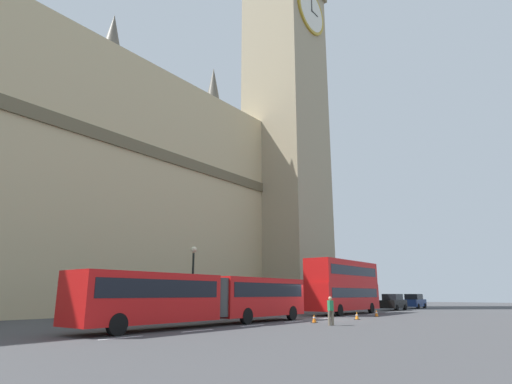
{
  "coord_description": "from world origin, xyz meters",
  "views": [
    {
      "loc": [
        -28.33,
        -16.04,
        1.83
      ],
      "look_at": [
        -2.49,
        3.66,
        9.78
      ],
      "focal_mm": 29.36,
      "sensor_mm": 36.0,
      "label": 1
    }
  ],
  "objects_px": {
    "sedan_lead": "(393,302)",
    "traffic_cone_east": "(376,313)",
    "street_lamp": "(193,277)",
    "pedestrian_near_cones": "(331,310)",
    "traffic_cone_middle": "(357,316)",
    "clock_tower": "(285,72)",
    "double_decker_bus": "(344,285)",
    "traffic_cone_west": "(314,318)",
    "articulated_bus": "(210,295)",
    "sedan_trailing": "(415,301)"
  },
  "relations": [
    {
      "from": "traffic_cone_east",
      "to": "traffic_cone_middle",
      "type": "bearing_deg",
      "value": -175.27
    },
    {
      "from": "articulated_bus",
      "to": "traffic_cone_middle",
      "type": "height_order",
      "value": "articulated_bus"
    },
    {
      "from": "sedan_trailing",
      "to": "traffic_cone_east",
      "type": "distance_m",
      "value": 23.53
    },
    {
      "from": "articulated_bus",
      "to": "traffic_cone_middle",
      "type": "distance_m",
      "value": 12.02
    },
    {
      "from": "pedestrian_near_cones",
      "to": "clock_tower",
      "type": "bearing_deg",
      "value": 37.31
    },
    {
      "from": "articulated_bus",
      "to": "traffic_cone_middle",
      "type": "bearing_deg",
      "value": -21.9
    },
    {
      "from": "sedan_lead",
      "to": "pedestrian_near_cones",
      "type": "xyz_separation_m",
      "value": [
        -26.64,
        -5.65,
        -0.0
      ]
    },
    {
      "from": "clock_tower",
      "to": "pedestrian_near_cones",
      "type": "bearing_deg",
      "value": -142.69
    },
    {
      "from": "clock_tower",
      "to": "double_decker_bus",
      "type": "xyz_separation_m",
      "value": [
        -11.98,
        -13.99,
        -32.68
      ]
    },
    {
      "from": "sedan_lead",
      "to": "traffic_cone_east",
      "type": "relative_size",
      "value": 7.59
    },
    {
      "from": "sedan_trailing",
      "to": "pedestrian_near_cones",
      "type": "height_order",
      "value": "sedan_trailing"
    },
    {
      "from": "clock_tower",
      "to": "traffic_cone_east",
      "type": "height_order",
      "value": "clock_tower"
    },
    {
      "from": "clock_tower",
      "to": "street_lamp",
      "type": "distance_m",
      "value": 43.49
    },
    {
      "from": "sedan_lead",
      "to": "sedan_trailing",
      "type": "relative_size",
      "value": 1.0
    },
    {
      "from": "articulated_bus",
      "to": "sedan_trailing",
      "type": "bearing_deg",
      "value": -0.17
    },
    {
      "from": "traffic_cone_middle",
      "to": "pedestrian_near_cones",
      "type": "xyz_separation_m",
      "value": [
        -6.61,
        -1.31,
        0.63
      ]
    },
    {
      "from": "pedestrian_near_cones",
      "to": "traffic_cone_west",
      "type": "bearing_deg",
      "value": 53.17
    },
    {
      "from": "traffic_cone_east",
      "to": "pedestrian_near_cones",
      "type": "height_order",
      "value": "pedestrian_near_cones"
    },
    {
      "from": "sedan_lead",
      "to": "street_lamp",
      "type": "bearing_deg",
      "value": 170.71
    },
    {
      "from": "double_decker_bus",
      "to": "street_lamp",
      "type": "xyz_separation_m",
      "value": [
        -15.51,
        4.5,
        0.35
      ]
    },
    {
      "from": "street_lamp",
      "to": "pedestrian_near_cones",
      "type": "height_order",
      "value": "street_lamp"
    },
    {
      "from": "sedan_trailing",
      "to": "traffic_cone_west",
      "type": "relative_size",
      "value": 7.59
    },
    {
      "from": "sedan_lead",
      "to": "double_decker_bus",
      "type": "bearing_deg",
      "value": 179.49
    },
    {
      "from": "double_decker_bus",
      "to": "traffic_cone_east",
      "type": "distance_m",
      "value": 5.37
    },
    {
      "from": "traffic_cone_middle",
      "to": "street_lamp",
      "type": "distance_m",
      "value": 12.45
    },
    {
      "from": "articulated_bus",
      "to": "sedan_trailing",
      "type": "height_order",
      "value": "articulated_bus"
    },
    {
      "from": "sedan_trailing",
      "to": "sedan_lead",
      "type": "bearing_deg",
      "value": 179.98
    },
    {
      "from": "double_decker_bus",
      "to": "traffic_cone_middle",
      "type": "distance_m",
      "value": 8.91
    },
    {
      "from": "traffic_cone_west",
      "to": "traffic_cone_east",
      "type": "distance_m",
      "value": 9.89
    },
    {
      "from": "street_lamp",
      "to": "traffic_cone_west",
      "type": "bearing_deg",
      "value": -69.55
    },
    {
      "from": "sedan_trailing",
      "to": "traffic_cone_middle",
      "type": "distance_m",
      "value": 28.31
    },
    {
      "from": "sedan_lead",
      "to": "traffic_cone_middle",
      "type": "relative_size",
      "value": 7.59
    },
    {
      "from": "traffic_cone_middle",
      "to": "street_lamp",
      "type": "height_order",
      "value": "street_lamp"
    },
    {
      "from": "clock_tower",
      "to": "sedan_trailing",
      "type": "bearing_deg",
      "value": -58.42
    },
    {
      "from": "clock_tower",
      "to": "traffic_cone_middle",
      "type": "height_order",
      "value": "clock_tower"
    },
    {
      "from": "double_decker_bus",
      "to": "traffic_cone_east",
      "type": "height_order",
      "value": "double_decker_bus"
    },
    {
      "from": "sedan_trailing",
      "to": "street_lamp",
      "type": "bearing_deg",
      "value": 172.72
    },
    {
      "from": "traffic_cone_middle",
      "to": "sedan_lead",
      "type": "bearing_deg",
      "value": 12.23
    },
    {
      "from": "sedan_trailing",
      "to": "street_lamp",
      "type": "distance_m",
      "value": 36.52
    },
    {
      "from": "clock_tower",
      "to": "sedan_trailing",
      "type": "relative_size",
      "value": 15.31
    },
    {
      "from": "street_lamp",
      "to": "clock_tower",
      "type": "bearing_deg",
      "value": 19.03
    },
    {
      "from": "sedan_lead",
      "to": "traffic_cone_east",
      "type": "bearing_deg",
      "value": -165.5
    },
    {
      "from": "traffic_cone_east",
      "to": "street_lamp",
      "type": "height_order",
      "value": "street_lamp"
    },
    {
      "from": "articulated_bus",
      "to": "sedan_lead",
      "type": "relative_size",
      "value": 4.04
    },
    {
      "from": "sedan_lead",
      "to": "traffic_cone_west",
      "type": "relative_size",
      "value": 7.59
    },
    {
      "from": "clock_tower",
      "to": "street_lamp",
      "type": "bearing_deg",
      "value": -160.97
    },
    {
      "from": "double_decker_bus",
      "to": "pedestrian_near_cones",
      "type": "distance_m",
      "value": 15.18
    },
    {
      "from": "clock_tower",
      "to": "double_decker_bus",
      "type": "distance_m",
      "value": 37.51
    },
    {
      "from": "sedan_trailing",
      "to": "traffic_cone_east",
      "type": "relative_size",
      "value": 7.59
    },
    {
      "from": "traffic_cone_west",
      "to": "traffic_cone_east",
      "type": "bearing_deg",
      "value": -1.75
    }
  ]
}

